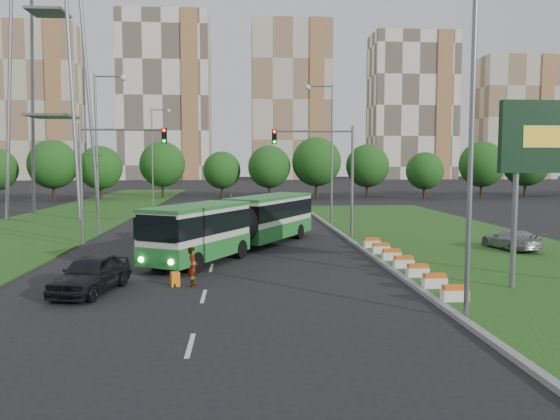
{
  "coord_description": "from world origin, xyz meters",
  "views": [
    {
      "loc": [
        -1.49,
        -27.98,
        5.44
      ],
      "look_at": [
        0.88,
        4.38,
        2.6
      ],
      "focal_mm": 35.0,
      "sensor_mm": 36.0,
      "label": 1
    }
  ],
  "objects": [
    {
      "name": "apartment_tower_west",
      "position": [
        -65.0,
        150.0,
        24.0
      ],
      "size": [
        26.0,
        15.0,
        48.0
      ],
      "primitive_type": "cube",
      "color": "beige",
      "rests_on": "ground"
    },
    {
      "name": "apartment_tower_east",
      "position": [
        55.0,
        150.0,
        23.5
      ],
      "size": [
        27.0,
        15.0,
        47.0
      ],
      "primitive_type": "cube",
      "color": "#EEE5CF",
      "rests_on": "ground"
    },
    {
      "name": "pedestrian",
      "position": [
        -3.58,
        -4.12,
        0.87
      ],
      "size": [
        0.46,
        0.66,
        1.74
      ],
      "primitive_type": "imported",
      "rotation": [
        0.0,
        0.0,
        1.5
      ],
      "color": "gray",
      "rests_on": "ground"
    },
    {
      "name": "tree_line",
      "position": [
        10.0,
        55.0,
        4.5
      ],
      "size": [
        120.0,
        8.0,
        9.0
      ],
      "primitive_type": null,
      "color": "#164D14",
      "rests_on": "ground"
    },
    {
      "name": "ground",
      "position": [
        0.0,
        0.0,
        0.0
      ],
      "size": [
        360.0,
        360.0,
        0.0
      ],
      "primitive_type": "plane",
      "color": "black",
      "rests_on": "ground"
    },
    {
      "name": "car_left_far",
      "position": [
        -7.11,
        10.8,
        0.74
      ],
      "size": [
        1.77,
        4.54,
        1.47
      ],
      "primitive_type": "imported",
      "rotation": [
        0.0,
        0.0,
        0.05
      ],
      "color": "black",
      "rests_on": "ground"
    },
    {
      "name": "articulated_bus",
      "position": [
        -1.8,
        5.46,
        1.7
      ],
      "size": [
        2.63,
        16.87,
        2.78
      ],
      "rotation": [
        0.0,
        0.0,
        -0.5
      ],
      "color": "beige",
      "rests_on": "ground"
    },
    {
      "name": "median_kerb",
      "position": [
        6.05,
        8.0,
        0.09
      ],
      "size": [
        0.3,
        60.0,
        0.18
      ],
      "primitive_type": "cube",
      "color": "gray",
      "rests_on": "ground"
    },
    {
      "name": "car_left_near",
      "position": [
        -7.74,
        -4.99,
        0.8
      ],
      "size": [
        2.87,
        4.98,
        1.6
      ],
      "primitive_type": "imported",
      "rotation": [
        0.0,
        0.0,
        -0.22
      ],
      "color": "black",
      "rests_on": "ground"
    },
    {
      "name": "apartment_tower_ceast",
      "position": [
        15.0,
        150.0,
        25.0
      ],
      "size": [
        25.0,
        15.0,
        50.0
      ],
      "primitive_type": "cube",
      "color": "beige",
      "rests_on": "ground"
    },
    {
      "name": "left_verge",
      "position": [
        -18.0,
        25.0,
        0.05
      ],
      "size": [
        12.0,
        110.0,
        0.1
      ],
      "primitive_type": "cube",
      "color": "#204E16",
      "rests_on": "ground"
    },
    {
      "name": "flower_planters",
      "position": [
        6.7,
        -1.4,
        0.45
      ],
      "size": [
        1.1,
        13.7,
        0.6
      ],
      "primitive_type": null,
      "color": "white",
      "rests_on": "grass_median"
    },
    {
      "name": "car_median",
      "position": [
        14.94,
        3.79,
        0.76
      ],
      "size": [
        2.51,
        4.47,
        1.22
      ],
      "primitive_type": "imported",
      "rotation": [
        0.0,
        0.0,
        3.34
      ],
      "color": "#93969B",
      "rests_on": "grass_median"
    },
    {
      "name": "lane_markings",
      "position": [
        -3.0,
        20.0,
        0.0
      ],
      "size": [
        0.2,
        100.0,
        0.01
      ],
      "primitive_type": null,
      "color": "beige",
      "rests_on": "ground"
    },
    {
      "name": "street_lamps",
      "position": [
        -3.0,
        10.0,
        6.0
      ],
      "size": [
        36.0,
        60.0,
        12.0
      ],
      "primitive_type": null,
      "color": "slate",
      "rests_on": "ground"
    },
    {
      "name": "traffic_mast_median",
      "position": [
        4.78,
        10.0,
        5.35
      ],
      "size": [
        5.76,
        0.32,
        8.0
      ],
      "color": "slate",
      "rests_on": "ground"
    },
    {
      "name": "apartment_tower_cwest",
      "position": [
        -25.0,
        150.0,
        26.0
      ],
      "size": [
        28.0,
        15.0,
        52.0
      ],
      "primitive_type": "cube",
      "color": "#EEE5CF",
      "rests_on": "ground"
    },
    {
      "name": "traffic_mast_left",
      "position": [
        -10.38,
        9.0,
        5.35
      ],
      "size": [
        5.76,
        0.32,
        8.0
      ],
      "color": "slate",
      "rests_on": "ground"
    },
    {
      "name": "midrise_east",
      "position": [
        90.0,
        150.0,
        20.0
      ],
      "size": [
        24.0,
        14.0,
        40.0
      ],
      "primitive_type": "cube",
      "color": "beige",
      "rests_on": "ground"
    },
    {
      "name": "grass_median",
      "position": [
        13.0,
        8.0,
        0.07
      ],
      "size": [
        14.0,
        60.0,
        0.15
      ],
      "primitive_type": "cube",
      "color": "#204E16",
      "rests_on": "ground"
    },
    {
      "name": "shopping_trolley",
      "position": [
        -4.36,
        -4.11,
        0.31
      ],
      "size": [
        0.37,
        0.39,
        0.64
      ],
      "rotation": [
        0.0,
        0.0,
        0.35
      ],
      "color": "orange",
      "rests_on": "ground"
    }
  ]
}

